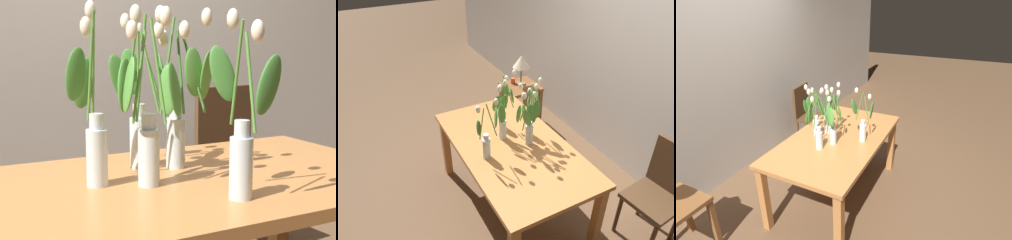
{
  "view_description": "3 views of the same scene",
  "coord_description": "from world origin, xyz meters",
  "views": [
    {
      "loc": [
        -0.79,
        -1.42,
        1.19
      ],
      "look_at": [
        -0.02,
        0.07,
        0.93
      ],
      "focal_mm": 53.77,
      "sensor_mm": 36.0,
      "label": 1
    },
    {
      "loc": [
        1.95,
        -1.09,
        2.45
      ],
      "look_at": [
        -0.03,
        -0.04,
        1.0
      ],
      "focal_mm": 34.22,
      "sensor_mm": 36.0,
      "label": 2
    },
    {
      "loc": [
        -2.12,
        -1.11,
        2.02
      ],
      "look_at": [
        0.04,
        -0.06,
        0.93
      ],
      "focal_mm": 27.74,
      "sensor_mm": 36.0,
      "label": 3
    }
  ],
  "objects": [
    {
      "name": "dining_table",
      "position": [
        0.0,
        0.0,
        0.65
      ],
      "size": [
        1.6,
        0.9,
        0.74
      ],
      "color": "#B7753D",
      "rests_on": "ground"
    },
    {
      "name": "tulip_vase_4",
      "position": [
        -0.05,
        0.22,
        0.97
      ],
      "size": [
        0.23,
        0.18,
        0.55
      ],
      "color": "silver",
      "rests_on": "dining_table"
    },
    {
      "name": "dining_chair",
      "position": [
        0.86,
        0.94,
        0.52
      ],
      "size": [
        0.44,
        0.44,
        0.93
      ],
      "color": "#4C331E",
      "rests_on": "ground"
    },
    {
      "name": "room_wall_rear",
      "position": [
        0.0,
        1.41,
        1.35
      ],
      "size": [
        9.0,
        0.1,
        2.7
      ],
      "primitive_type": "cube",
      "color": "beige",
      "rests_on": "ground"
    },
    {
      "name": "tulip_vase_2",
      "position": [
        -0.29,
        0.08,
        0.93
      ],
      "size": [
        0.13,
        0.17,
        0.58
      ],
      "color": "silver",
      "rests_on": "dining_table"
    },
    {
      "name": "tulip_vase_0",
      "position": [
        0.05,
        -0.26,
        0.93
      ],
      "size": [
        0.15,
        0.21,
        0.55
      ],
      "color": "silver",
      "rests_on": "dining_table"
    },
    {
      "name": "tulip_vase_1",
      "position": [
        -0.15,
        -0.03,
        0.95
      ],
      "size": [
        0.22,
        0.17,
        0.56
      ],
      "color": "silver",
      "rests_on": "dining_table"
    },
    {
      "name": "tulip_vase_3",
      "position": [
        0.05,
        0.11,
        0.95
      ],
      "size": [
        0.21,
        0.16,
        0.57
      ],
      "color": "silver",
      "rests_on": "dining_table"
    }
  ]
}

